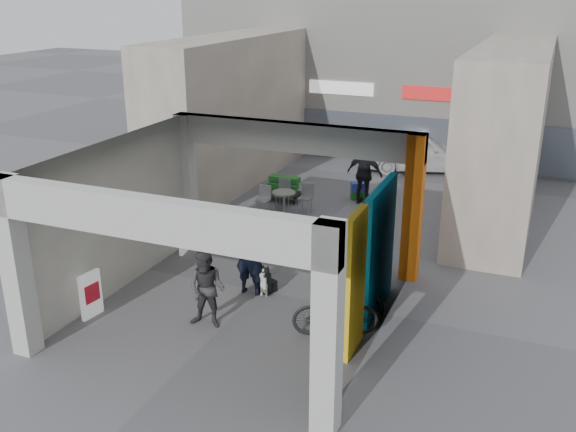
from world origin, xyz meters
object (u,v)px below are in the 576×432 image
at_px(man_back_turned, 207,289).
at_px(bicycle_rear, 335,312).
at_px(white_van, 418,151).
at_px(border_collie, 266,282).
at_px(cafe_set, 284,202).
at_px(bicycle_front, 355,288).
at_px(man_elderly, 364,247).
at_px(produce_stand, 283,192).
at_px(man_crates, 365,174).
at_px(man_with_dog, 250,254).

distance_m(man_back_turned, bicycle_rear, 2.62).
bearing_deg(bicycle_rear, white_van, -18.85).
relative_size(border_collie, white_van, 0.17).
relative_size(cafe_set, bicycle_front, 0.86).
height_order(border_collie, bicycle_rear, bicycle_rear).
relative_size(man_back_turned, man_elderly, 1.10).
height_order(bicycle_rear, white_van, white_van).
xyz_separation_m(man_back_turned, man_elderly, (2.28, 3.49, -0.07)).
distance_m(border_collie, bicycle_front, 2.04).
bearing_deg(bicycle_front, bicycle_rear, -152.73).
distance_m(bicycle_front, white_van, 11.36).
distance_m(produce_stand, bicycle_rear, 8.50).
distance_m(produce_stand, man_elderly, 6.04).
bearing_deg(man_elderly, border_collie, -120.77).
bearing_deg(man_elderly, white_van, 109.72).
height_order(man_back_turned, white_van, man_back_turned).
relative_size(man_crates, bicycle_rear, 1.16).
height_order(man_crates, bicycle_rear, man_crates).
bearing_deg(cafe_set, bicycle_front, -53.37).
bearing_deg(man_crates, man_with_dog, 91.32).
relative_size(border_collie, bicycle_front, 0.42).
bearing_deg(border_collie, man_back_turned, -81.74).
distance_m(man_with_dog, white_van, 11.63).
xyz_separation_m(cafe_set, border_collie, (1.77, -5.24, -0.03)).
relative_size(man_elderly, bicycle_rear, 0.88).
bearing_deg(border_collie, white_van, 108.82).
xyz_separation_m(cafe_set, man_back_turned, (1.27, -7.02, 0.51)).
height_order(man_elderly, bicycle_front, man_elderly).
xyz_separation_m(cafe_set, man_with_dog, (1.42, -5.35, 0.63)).
bearing_deg(cafe_set, man_elderly, -44.85).
relative_size(cafe_set, bicycle_rear, 0.86).
xyz_separation_m(produce_stand, man_with_dog, (1.87, -6.33, 0.64)).
height_order(produce_stand, border_collie, produce_stand).
height_order(cafe_set, bicycle_rear, bicycle_rear).
height_order(border_collie, man_back_turned, man_back_turned).
bearing_deg(produce_stand, cafe_set, -82.33).
bearing_deg(border_collie, man_with_dog, -138.49).
bearing_deg(white_van, man_with_dog, 155.55).
bearing_deg(man_with_dog, man_crates, -96.95).
bearing_deg(produce_stand, man_with_dog, -90.44).
bearing_deg(produce_stand, man_elderly, -65.32).
bearing_deg(man_with_dog, bicycle_rear, 154.53).
relative_size(cafe_set, man_back_turned, 0.89).
distance_m(border_collie, man_elderly, 2.51).
distance_m(border_collie, man_crates, 6.97).
height_order(man_with_dog, man_back_turned, man_with_dog).
relative_size(cafe_set, man_with_dog, 0.78).
bearing_deg(bicycle_rear, man_with_dog, 43.11).
xyz_separation_m(man_crates, bicycle_front, (1.75, -6.80, -0.54)).
bearing_deg(bicycle_rear, man_elderly, -18.51).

